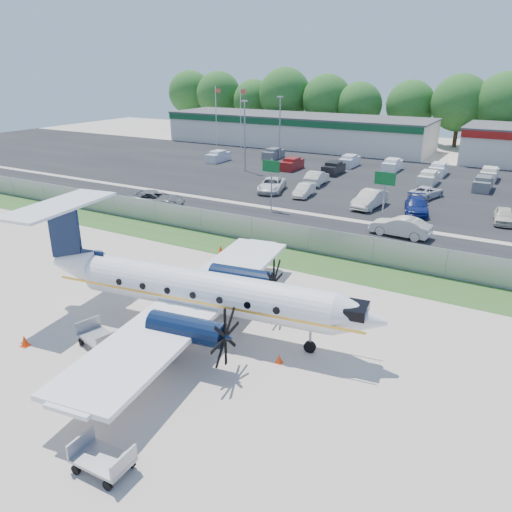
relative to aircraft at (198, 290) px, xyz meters
The scene contains 30 objects.
ground 2.37m from the aircraft, 37.86° to the right, with size 170.00×170.00×0.00m, color beige.
grass_verge 12.12m from the aircraft, 89.34° to the left, with size 170.00×4.00×0.02m, color #2D561E.
access_road 19.04m from the aircraft, 89.58° to the left, with size 170.00×8.00×0.02m, color black.
parking_lot 39.96m from the aircraft, 89.80° to the left, with size 170.00×32.00×0.02m, color black.
perimeter_fence 13.96m from the aircraft, 89.43° to the left, with size 120.00×0.06×1.99m.
building_west 66.32m from the aircraft, 111.09° to the left, with size 46.40×12.40×5.24m.
sign_left 24.15m from the aircraft, 109.03° to the left, with size 1.80×0.26×5.00m.
sign_mid 23.05m from the aircraft, 82.16° to the left, with size 1.80×0.26×5.00m.
flagpole_west 65.61m from the aircraft, 123.10° to the left, with size 1.06×0.12×10.00m.
flagpole_east 63.02m from the aircraft, 119.29° to the left, with size 1.06×0.12×10.00m.
light_pole_nw 42.88m from the aircraft, 117.66° to the left, with size 0.90×0.35×9.09m.
light_pole_sw 51.93m from the aircraft, 112.52° to the left, with size 0.90×0.35×9.09m.
tree_line 73.93m from the aircraft, 89.89° to the left, with size 112.00×6.00×14.00m, color #1E5519, non-canonical shape.
aircraft is the anchor object (origin of this frame).
pushback_tug 2.33m from the aircraft, 140.61° to the left, with size 2.31×1.79×1.17m.
baggage_cart_near 5.49m from the aircraft, 130.56° to the right, with size 2.47×1.86×1.15m.
baggage_cart_far 10.43m from the aircraft, 73.19° to the right, with size 2.13×1.32×1.10m.
cone_nose 5.67m from the aircraft, ahead, with size 0.33×0.33×0.46m.
cone_port_wing 9.08m from the aircraft, 139.24° to the right, with size 0.43×0.43×0.60m.
cone_starboard_wing 12.08m from the aircraft, 118.06° to the left, with size 0.38×0.38×0.54m.
road_car_west 25.61m from the aircraft, 135.68° to the left, with size 2.76×5.98×1.66m, color #595B5E.
road_car_mid 21.83m from the aircraft, 76.08° to the left, with size 1.72×4.94×1.63m, color beige.
parked_car_a 31.71m from the aircraft, 111.01° to the left, with size 2.50×5.43×1.51m, color silver.
parked_car_b 30.26m from the aircraft, 103.94° to the left, with size 1.42×4.07×1.34m, color beige.
parked_car_c 28.53m from the aircraft, 89.45° to the left, with size 1.82×5.23×1.72m, color beige.
parked_car_d 29.02m from the aircraft, 80.39° to the left, with size 2.12×5.21×1.51m, color navy.
parked_car_e 31.88m from the aircraft, 67.10° to the left, with size 1.63×4.06×1.38m, color beige.
parked_car_f 36.33m from the aircraft, 103.38° to the left, with size 1.72×4.94×1.63m, color beige.
parked_car_g 35.61m from the aircraft, 82.99° to the left, with size 2.12×4.60×1.28m, color silver.
far_parking_rows 44.96m from the aircraft, 89.82° to the left, with size 56.00×10.00×1.60m, color gray, non-canonical shape.
Camera 1 is at (14.26, -18.92, 13.35)m, focal length 35.00 mm.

